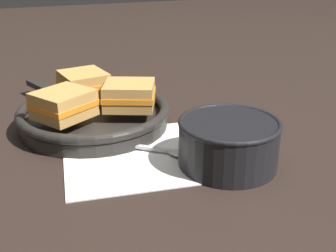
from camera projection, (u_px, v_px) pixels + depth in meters
name	position (u px, v px, depth m)	size (l,w,h in m)	color
ground_plane	(143.00, 159.00, 0.67)	(4.00, 4.00, 0.00)	black
napkin	(148.00, 153.00, 0.69)	(0.29, 0.26, 0.00)	white
soup_bowl	(229.00, 140.00, 0.64)	(0.15, 0.15, 0.07)	black
spoon	(171.00, 152.00, 0.68)	(0.15, 0.12, 0.01)	silver
skillet	(94.00, 116.00, 0.79)	(0.28, 0.39, 0.04)	black
sandwich_near_left	(129.00, 95.00, 0.76)	(0.12, 0.11, 0.05)	#C18E47
sandwich_near_right	(84.00, 84.00, 0.83)	(0.10, 0.10, 0.05)	#C18E47
sandwich_far_left	(64.00, 104.00, 0.72)	(0.12, 0.12, 0.05)	#C18E47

